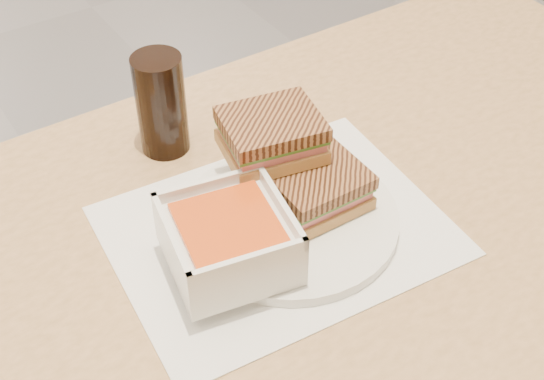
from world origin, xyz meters
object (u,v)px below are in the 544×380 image
soup_bowl (229,241)px  cola_glass (161,104)px  main_table (335,267)px  panini_lower (318,189)px  plate (290,218)px

soup_bowl → cola_glass: (0.04, 0.24, 0.02)m
main_table → panini_lower: size_ratio=11.06×
panini_lower → plate: bearing=174.3°
main_table → cola_glass: bearing=119.8°
panini_lower → cola_glass: size_ratio=0.79×
main_table → plate: (-0.07, 0.01, 0.12)m
main_table → plate: 0.14m
plate → cola_glass: bearing=104.5°
soup_bowl → panini_lower: (0.13, 0.02, -0.01)m
main_table → panini_lower: panini_lower is taller
plate → cola_glass: (-0.06, 0.21, 0.06)m
main_table → cola_glass: size_ratio=8.70×
soup_bowl → cola_glass: bearing=79.9°
main_table → soup_bowl: 0.23m
cola_glass → main_table: bearing=-60.2°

